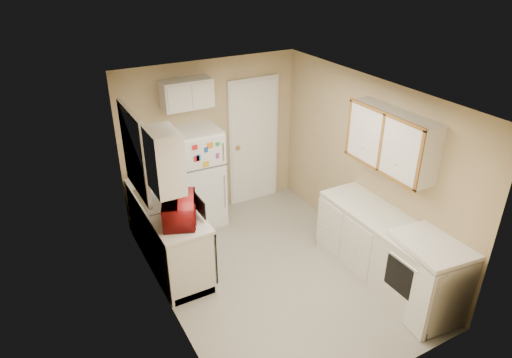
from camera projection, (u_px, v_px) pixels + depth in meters
floor at (274, 272)px, 5.98m from camera, size 3.80×3.80×0.00m
ceiling at (278, 94)px, 4.87m from camera, size 3.80×3.80×0.00m
wall_left at (163, 223)px, 4.83m from camera, size 3.80×3.80×0.00m
wall_right at (367, 168)px, 6.02m from camera, size 3.80×3.80×0.00m
wall_back at (212, 139)px, 6.90m from camera, size 2.80×2.80×0.00m
wall_front at (389, 286)px, 3.94m from camera, size 2.80×2.80×0.00m
left_counter at (168, 232)px, 6.00m from camera, size 0.60×1.80×0.90m
dishwasher at (206, 247)px, 5.64m from camera, size 0.03×0.58×0.72m
sink at (162, 200)px, 5.93m from camera, size 0.54×0.74×0.16m
microwave at (180, 211)px, 5.34m from camera, size 0.63×0.49×0.37m
soap_bottle at (151, 184)px, 6.02m from camera, size 0.12×0.12×0.21m
window_blinds at (135, 152)px, 5.48m from camera, size 0.10×0.98×1.08m
upper_cabinet_left at (165, 161)px, 4.79m from camera, size 0.30×0.45×0.70m
refrigerator at (199, 178)px, 6.72m from camera, size 0.65×0.63×1.52m
cabinet_over_fridge at (187, 94)px, 6.25m from camera, size 0.70×0.30×0.40m
interior_door at (254, 142)px, 7.25m from camera, size 0.86×0.06×2.08m
right_counter at (385, 252)px, 5.61m from camera, size 0.60×2.00×0.90m
stove at (427, 277)px, 5.13m from camera, size 0.74×0.87×0.98m
upper_cabinet_right at (392, 140)px, 5.29m from camera, size 0.30×1.20×0.70m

